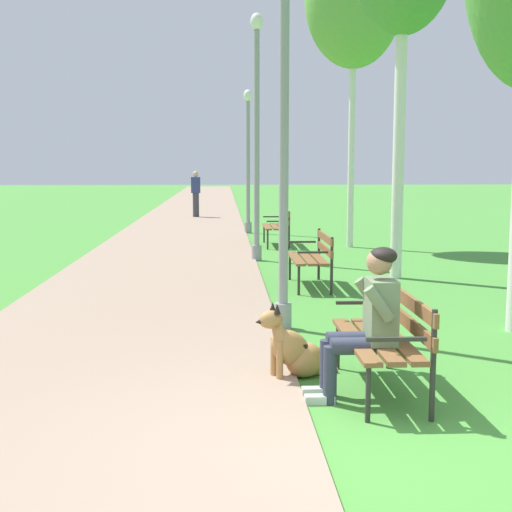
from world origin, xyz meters
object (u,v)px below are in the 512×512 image
object	(u,v)px
park_bench_mid	(313,254)
person_seated_on_near_bench	(367,317)
park_bench_near	(387,333)
lamp_post_mid	(257,135)
dog_shepherd	(294,350)
lamp_post_near	(284,116)
park_bench_far	(279,224)
lamp_post_far	(248,160)
pedestrian_distant	(196,194)

from	to	relation	value
park_bench_mid	person_seated_on_near_bench	size ratio (longest dim) A/B	1.20
park_bench_near	lamp_post_mid	xyz separation A→B (m)	(-0.69, 8.19, 1.94)
dog_shepherd	park_bench_near	bearing A→B (deg)	-29.29
lamp_post_near	park_bench_near	bearing A→B (deg)	-74.04
park_bench_near	person_seated_on_near_bench	bearing A→B (deg)	-141.15
park_bench_near	park_bench_far	xyz separation A→B (m)	(-0.06, 10.69, 0.00)
park_bench_near	lamp_post_far	world-z (taller)	lamp_post_far
lamp_post_mid	pedestrian_distant	size ratio (longest dim) A/B	2.88
dog_shepherd	lamp_post_far	size ratio (longest dim) A/B	0.20
park_bench_near	lamp_post_far	bearing A→B (deg)	92.74
pedestrian_distant	park_bench_far	bearing A→B (deg)	-75.50
park_bench_mid	park_bench_near	bearing A→B (deg)	-90.41
lamp_post_mid	lamp_post_far	distance (m)	5.62
park_bench_mid	park_bench_far	world-z (taller)	same
park_bench_far	lamp_post_near	world-z (taller)	lamp_post_near
lamp_post_far	pedestrian_distant	size ratio (longest dim) A/B	2.36
person_seated_on_near_bench	lamp_post_far	distance (m)	14.03
park_bench_far	dog_shepherd	distance (m)	10.30
lamp_post_far	lamp_post_near	bearing A→B (deg)	-90.05
lamp_post_near	dog_shepherd	bearing A→B (deg)	-91.88
lamp_post_near	lamp_post_far	xyz separation A→B (m)	(0.01, 11.45, -0.42)
person_seated_on_near_bench	dog_shepherd	xyz separation A→B (m)	(-0.53, 0.58, -0.42)
dog_shepherd	lamp_post_near	bearing A→B (deg)	88.12
park_bench_near	park_bench_far	distance (m)	10.69
person_seated_on_near_bench	lamp_post_mid	distance (m)	8.56
dog_shepherd	park_bench_mid	bearing A→B (deg)	80.71
park_bench_mid	lamp_post_near	bearing A→B (deg)	-104.28
park_bench_near	park_bench_far	bearing A→B (deg)	90.34
lamp_post_mid	pedestrian_distant	bearing A→B (deg)	98.20
person_seated_on_near_bench	lamp_post_near	xyz separation A→B (m)	(-0.46, 2.51, 1.76)
park_bench_mid	park_bench_far	bearing A→B (deg)	91.02
person_seated_on_near_bench	dog_shepherd	world-z (taller)	person_seated_on_near_bench
person_seated_on_near_bench	lamp_post_far	bearing A→B (deg)	91.86
park_bench_far	lamp_post_far	distance (m)	3.50
park_bench_mid	dog_shepherd	bearing A→B (deg)	-99.29
dog_shepherd	lamp_post_mid	world-z (taller)	lamp_post_mid
pedestrian_distant	lamp_post_far	bearing A→B (deg)	-73.54
lamp_post_mid	park_bench_mid	bearing A→B (deg)	-76.59
park_bench_near	lamp_post_far	size ratio (longest dim) A/B	0.39
pedestrian_distant	lamp_post_near	bearing A→B (deg)	-84.52
park_bench_mid	pedestrian_distant	size ratio (longest dim) A/B	0.91
pedestrian_distant	dog_shepherd	bearing A→B (deg)	-85.26
person_seated_on_near_bench	lamp_post_far	size ratio (longest dim) A/B	0.32
dog_shepherd	lamp_post_near	size ratio (longest dim) A/B	0.17
dog_shepherd	lamp_post_near	world-z (taller)	lamp_post_near
dog_shepherd	pedestrian_distant	distance (m)	19.01
park_bench_mid	lamp_post_far	distance (m)	8.83
park_bench_near	pedestrian_distant	bearing A→B (deg)	96.79
park_bench_far	person_seated_on_near_bench	size ratio (longest dim) A/B	1.20
park_bench_near	pedestrian_distant	distance (m)	19.49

